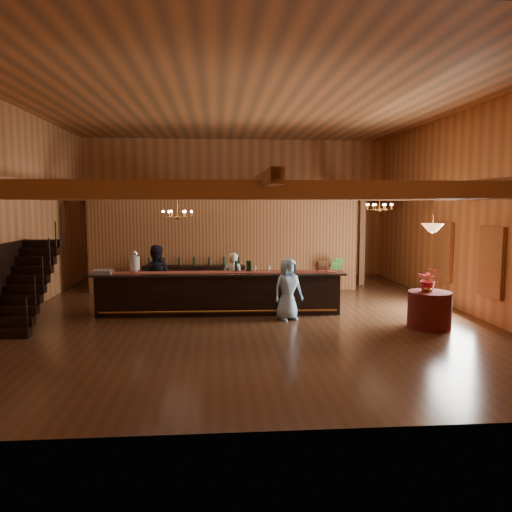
{
  "coord_description": "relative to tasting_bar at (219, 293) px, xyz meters",
  "views": [
    {
      "loc": [
        -0.78,
        -13.24,
        3.0
      ],
      "look_at": [
        0.34,
        0.83,
        1.48
      ],
      "focal_mm": 35.0,
      "sensor_mm": 36.0,
      "label": 1
    }
  ],
  "objects": [
    {
      "name": "wall_back",
      "position": [
        0.72,
        6.98,
        2.18
      ],
      "size": [
        12.0,
        0.1,
        5.5
      ],
      "primitive_type": "cube",
      "color": "#BE763F",
      "rests_on": "floor"
    },
    {
      "name": "beam_grid",
      "position": [
        0.72,
        0.49,
        2.67
      ],
      "size": [
        11.9,
        13.9,
        0.39
      ],
      "color": "brown",
      "rests_on": "wall_left"
    },
    {
      "name": "partition_wall",
      "position": [
        0.22,
        3.48,
        0.98
      ],
      "size": [
        9.0,
        0.18,
        3.1
      ],
      "primitive_type": "cube",
      "color": "brown",
      "rests_on": "floor"
    },
    {
      "name": "bartender",
      "position": [
        0.41,
        0.72,
        0.22
      ],
      "size": [
        0.66,
        0.51,
        1.59
      ],
      "primitive_type": "imported",
      "rotation": [
        0.0,
        0.0,
        2.9
      ],
      "color": "white",
      "rests_on": "floor"
    },
    {
      "name": "wall_right",
      "position": [
        6.72,
        -0.02,
        2.18
      ],
      "size": [
        0.1,
        14.0,
        5.5
      ],
      "primitive_type": "cube",
      "color": "#BE763F",
      "rests_on": "floor"
    },
    {
      "name": "floor",
      "position": [
        0.72,
        -0.02,
        -0.57
      ],
      "size": [
        14.0,
        14.0,
        0.0
      ],
      "primitive_type": "plane",
      "color": "#432916",
      "rests_on": "ground"
    },
    {
      "name": "beverage_dispenser",
      "position": [
        -2.23,
        0.11,
        0.84
      ],
      "size": [
        0.26,
        0.26,
        0.6
      ],
      "color": "silver",
      "rests_on": "tasting_bar"
    },
    {
      "name": "glass_rack_tray",
      "position": [
        -3.06,
        0.02,
        0.6
      ],
      "size": [
        0.5,
        0.5,
        0.1
      ],
      "primitive_type": "cube",
      "color": "gray",
      "rests_on": "tasting_bar"
    },
    {
      "name": "staircase",
      "position": [
        -4.73,
        -0.76,
        0.43
      ],
      "size": [
        1.0,
        2.8,
        2.0
      ],
      "color": "black",
      "rests_on": "floor"
    },
    {
      "name": "pendant_lamp",
      "position": [
        5.01,
        -1.91,
        1.83
      ],
      "size": [
        0.52,
        0.52,
        0.9
      ],
      "color": "#B0742D",
      "rests_on": "beam_grid"
    },
    {
      "name": "chandelier_right",
      "position": [
        4.84,
        1.47,
        2.3
      ],
      "size": [
        0.8,
        0.8,
        0.48
      ],
      "color": "#B0742D",
      "rests_on": "beam_grid"
    },
    {
      "name": "window_right_back",
      "position": [
        6.67,
        0.98,
        0.98
      ],
      "size": [
        0.12,
        1.05,
        1.75
      ],
      "primitive_type": "cube",
      "color": "white",
      "rests_on": "wall_right"
    },
    {
      "name": "chandelier_left",
      "position": [
        -1.11,
        0.44,
        2.12
      ],
      "size": [
        0.8,
        0.8,
        0.66
      ],
      "color": "#B0742D",
      "rests_on": "beam_grid"
    },
    {
      "name": "ceiling",
      "position": [
        0.72,
        -0.02,
        4.93
      ],
      "size": [
        14.0,
        14.0,
        0.0
      ],
      "primitive_type": "plane",
      "rotation": [
        3.14,
        0.0,
        0.0
      ],
      "color": "#AE6634",
      "rests_on": "wall_back"
    },
    {
      "name": "wall_front",
      "position": [
        0.72,
        -7.02,
        2.18
      ],
      "size": [
        12.0,
        0.1,
        5.5
      ],
      "primitive_type": "cube",
      "color": "#BE763F",
      "rests_on": "floor"
    },
    {
      "name": "tasting_bar",
      "position": [
        0.0,
        0.0,
        0.0
      ],
      "size": [
        6.78,
        1.03,
        1.14
      ],
      "rotation": [
        0.0,
        0.0,
        -0.02
      ],
      "color": "black",
      "rests_on": "floor"
    },
    {
      "name": "table_vase",
      "position": [
        4.93,
        -1.95,
        0.46
      ],
      "size": [
        0.2,
        0.2,
        0.31
      ],
      "primitive_type": "imported",
      "rotation": [
        0.0,
        0.0,
        -0.39
      ],
      "color": "#B0742D",
      "rests_on": "round_table"
    },
    {
      "name": "backbar_shelf",
      "position": [
        -0.79,
        3.04,
        -0.11
      ],
      "size": [
        3.36,
        0.8,
        0.93
      ],
      "primitive_type": "cube",
      "rotation": [
        0.0,
        0.0,
        -0.08
      ],
      "color": "black",
      "rests_on": "floor"
    },
    {
      "name": "guest",
      "position": [
        1.76,
        -0.79,
        0.22
      ],
      "size": [
        0.9,
        0.73,
        1.59
      ],
      "primitive_type": "imported",
      "rotation": [
        0.0,
        0.0,
        0.33
      ],
      "color": "#8FC3E6",
      "rests_on": "floor"
    },
    {
      "name": "floor_plant",
      "position": [
        3.84,
        2.99,
        0.03
      ],
      "size": [
        0.74,
        0.63,
        1.2
      ],
      "primitive_type": "imported",
      "rotation": [
        0.0,
        0.0,
        -0.16
      ],
      "color": "#2B5F1F",
      "rests_on": "floor"
    },
    {
      "name": "bar_bottle_1",
      "position": [
        0.78,
        0.11,
        0.7
      ],
      "size": [
        0.07,
        0.07,
        0.3
      ],
      "primitive_type": "cylinder",
      "color": "black",
      "rests_on": "tasting_bar"
    },
    {
      "name": "bar_bottle_0",
      "position": [
        0.47,
        0.12,
        0.7
      ],
      "size": [
        0.07,
        0.07,
        0.3
      ],
      "primitive_type": "cylinder",
      "color": "black",
      "rests_on": "tasting_bar"
    },
    {
      "name": "wall_left",
      "position": [
        -5.28,
        -0.02,
        2.18
      ],
      "size": [
        0.1,
        14.0,
        5.5
      ],
      "primitive_type": "cube",
      "color": "#BE763F",
      "rests_on": "floor"
    },
    {
      "name": "round_table",
      "position": [
        5.01,
        -1.91,
        -0.13
      ],
      "size": [
        1.02,
        1.02,
        0.88
      ],
      "primitive_type": "cylinder",
      "color": "#591B13",
      "rests_on": "floor"
    },
    {
      "name": "bar_bottle_2",
      "position": [
        0.85,
        0.11,
        0.7
      ],
      "size": [
        0.07,
        0.07,
        0.3
      ],
      "primitive_type": "cylinder",
      "color": "black",
      "rests_on": "tasting_bar"
    },
    {
      "name": "raffle_drum",
      "position": [
        2.78,
        -0.12,
        0.73
      ],
      "size": [
        0.34,
        0.24,
        0.3
      ],
      "color": "brown",
      "rests_on": "tasting_bar"
    },
    {
      "name": "window_right_front",
      "position": [
        6.67,
        -1.62,
        0.98
      ],
      "size": [
        0.12,
        1.05,
        1.75
      ],
      "primitive_type": "cube",
      "color": "white",
      "rests_on": "wall_right"
    },
    {
      "name": "table_flowers",
      "position": [
        4.98,
        -1.87,
        0.59
      ],
      "size": [
        0.64,
        0.6,
        0.58
      ],
      "primitive_type": "imported",
      "rotation": [
        0.0,
        0.0,
        -0.36
      ],
      "color": "red",
      "rests_on": "round_table"
    },
    {
      "name": "staff_second",
      "position": [
        -1.78,
        0.86,
        0.33
      ],
      "size": [
        0.93,
        0.76,
        1.81
      ],
      "primitive_type": "imported",
      "rotation": [
        0.0,
        0.0,
        3.05
      ],
      "color": "black",
      "rests_on": "floor"
    },
    {
      "name": "backroom_boxes",
      "position": [
        0.43,
        5.48,
        -0.04
      ],
      "size": [
        4.1,
        0.6,
        1.1
      ],
      "color": "black",
      "rests_on": "floor"
    },
    {
      "name": "support_posts",
      "position": [
        0.72,
        -0.52,
        1.03
      ],
      "size": [
        9.2,
        10.2,
        3.2
      ],
      "color": "brown",
      "rests_on": "floor"
    }
  ]
}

